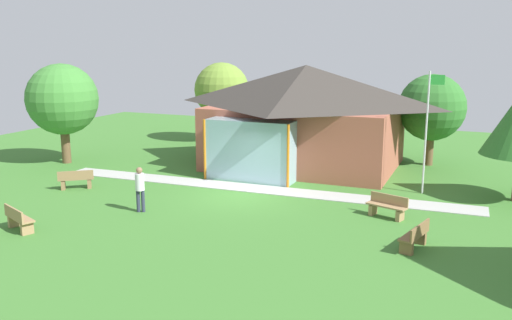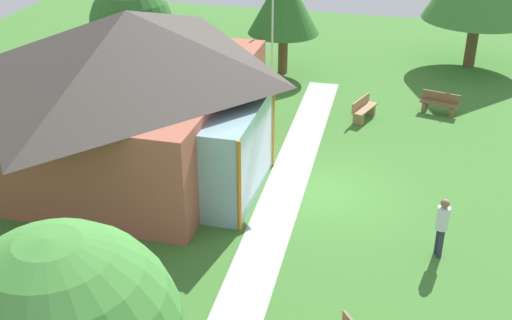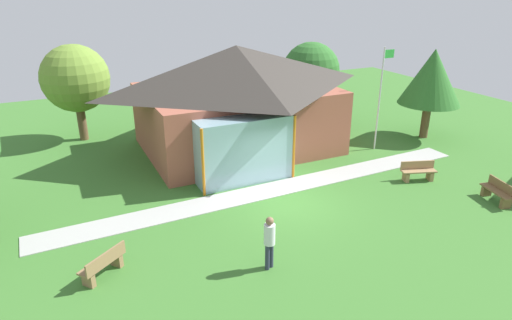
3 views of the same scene
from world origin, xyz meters
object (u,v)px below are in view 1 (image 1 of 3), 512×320
bench_lawn_far_right (415,237)px  visitor_strolling_lawn (140,186)px  bench_mid_right (387,207)px  tree_west_hedge (62,100)px  pavilion (304,114)px  bench_front_left (19,219)px  tree_behind_pavilion_right (432,108)px  flagpole (427,127)px  tree_behind_pavilion_left (222,90)px  bench_mid_left (76,180)px

bench_lawn_far_right → visitor_strolling_lawn: visitor_strolling_lawn is taller
bench_mid_right → tree_west_hedge: bearing=9.4°
pavilion → bench_front_left: pavilion is taller
bench_lawn_far_right → tree_behind_pavilion_right: bearing=17.7°
flagpole → visitor_strolling_lawn: bearing=-144.6°
tree_west_hedge → pavilion: bearing=19.1°
bench_front_left → tree_behind_pavilion_left: (-1.22, 18.23, 2.93)m
pavilion → bench_mid_left: size_ratio=6.94×
visitor_strolling_lawn → tree_west_hedge: 10.73m
flagpole → pavilion: bearing=154.0°
bench_lawn_far_right → pavilion: bearing=48.7°
tree_west_hedge → visitor_strolling_lawn: bearing=-33.8°
tree_west_hedge → tree_behind_pavilion_right: tree_west_hedge is taller
bench_front_left → bench_mid_right: same height
bench_mid_right → bench_front_left: bearing=47.9°
bench_front_left → tree_behind_pavilion_left: size_ratio=0.30×
bench_front_left → tree_west_hedge: 11.44m
bench_mid_right → bench_lawn_far_right: size_ratio=1.00×
bench_front_left → bench_mid_left: 5.48m
tree_behind_pavilion_left → pavilion: bearing=-34.7°
bench_front_left → tree_behind_pavilion_left: 18.50m
flagpole → tree_behind_pavilion_left: bearing=149.2°
pavilion → bench_front_left: 14.74m
bench_front_left → tree_behind_pavilion_right: size_ratio=0.33×
tree_behind_pavilion_right → bench_mid_left: bearing=-141.4°
flagpole → tree_behind_pavilion_right: bearing=93.5°
bench_mid_left → visitor_strolling_lawn: size_ratio=0.84×
bench_front_left → tree_behind_pavilion_right: tree_behind_pavilion_right is taller
visitor_strolling_lawn → flagpole: bearing=-167.8°
tree_west_hedge → tree_behind_pavilion_left: tree_west_hedge is taller
bench_mid_left → tree_behind_pavilion_left: bearing=49.8°
tree_behind_pavilion_left → bench_front_left: bearing=-86.2°
visitor_strolling_lawn → tree_behind_pavilion_left: bearing=-98.7°
visitor_strolling_lawn → tree_behind_pavilion_right: bearing=-149.2°
bench_front_left → tree_behind_pavilion_left: bearing=116.6°
pavilion → bench_mid_left: bearing=-133.5°
flagpole → visitor_strolling_lawn: flagpole is taller
tree_west_hedge → bench_front_left: bearing=-56.5°
pavilion → tree_west_hedge: tree_west_hedge is taller
bench_front_left → bench_mid_right: 12.99m
bench_mid_left → visitor_strolling_lawn: (4.55, -1.73, 0.62)m
tree_behind_pavilion_right → bench_front_left: bearing=-126.3°
bench_front_left → tree_behind_pavilion_right: (11.87, 16.14, 2.62)m
bench_mid_right → bench_lawn_far_right: same height
visitor_strolling_lawn → bench_mid_right: bearing=175.3°
bench_mid_right → tree_west_hedge: (-17.43, 2.89, 2.99)m
bench_mid_left → visitor_strolling_lawn: visitor_strolling_lawn is taller
bench_mid_right → visitor_strolling_lawn: bearing=37.3°
tree_behind_pavilion_right → tree_behind_pavilion_left: bearing=170.9°
bench_mid_left → bench_mid_right: bearing=-31.8°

